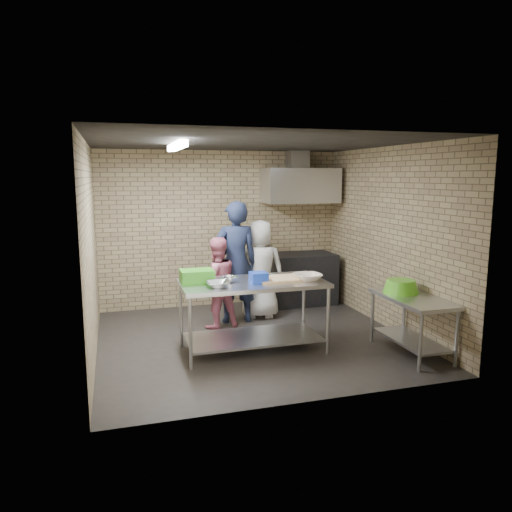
{
  "coord_description": "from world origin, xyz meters",
  "views": [
    {
      "loc": [
        -1.82,
        -6.29,
        2.27
      ],
      "look_at": [
        0.1,
        0.2,
        1.15
      ],
      "focal_mm": 34.08,
      "sensor_mm": 36.0,
      "label": 1
    }
  ],
  "objects": [
    {
      "name": "floor",
      "position": [
        0.0,
        0.0,
        0.0
      ],
      "size": [
        4.2,
        4.2,
        0.0
      ],
      "primitive_type": "plane",
      "color": "black",
      "rests_on": "ground"
    },
    {
      "name": "ceiling",
      "position": [
        0.0,
        0.0,
        2.7
      ],
      "size": [
        4.2,
        4.2,
        0.0
      ],
      "primitive_type": "plane",
      "rotation": [
        3.14,
        0.0,
        0.0
      ],
      "color": "black",
      "rests_on": "ground"
    },
    {
      "name": "back_wall",
      "position": [
        0.0,
        2.0,
        1.35
      ],
      "size": [
        4.2,
        0.06,
        2.7
      ],
      "primitive_type": "cube",
      "color": "tan",
      "rests_on": "ground"
    },
    {
      "name": "front_wall",
      "position": [
        0.0,
        -2.0,
        1.35
      ],
      "size": [
        4.2,
        0.06,
        2.7
      ],
      "primitive_type": "cube",
      "color": "tan",
      "rests_on": "ground"
    },
    {
      "name": "left_wall",
      "position": [
        -2.1,
        0.0,
        1.35
      ],
      "size": [
        0.06,
        4.0,
        2.7
      ],
      "primitive_type": "cube",
      "color": "tan",
      "rests_on": "ground"
    },
    {
      "name": "right_wall",
      "position": [
        2.1,
        0.0,
        1.35
      ],
      "size": [
        0.06,
        4.0,
        2.7
      ],
      "primitive_type": "cube",
      "color": "tan",
      "rests_on": "ground"
    },
    {
      "name": "prep_table",
      "position": [
        -0.13,
        -0.42,
        0.46
      ],
      "size": [
        1.86,
        0.93,
        0.93
      ],
      "primitive_type": "cube",
      "color": "#B9BAC0",
      "rests_on": "floor"
    },
    {
      "name": "side_counter",
      "position": [
        1.8,
        -1.1,
        0.38
      ],
      "size": [
        0.6,
        1.2,
        0.75
      ],
      "primitive_type": "cube",
      "color": "silver",
      "rests_on": "floor"
    },
    {
      "name": "stove",
      "position": [
        1.35,
        1.65,
        0.45
      ],
      "size": [
        1.2,
        0.7,
        0.9
      ],
      "primitive_type": "cube",
      "color": "black",
      "rests_on": "floor"
    },
    {
      "name": "range_hood",
      "position": [
        1.35,
        1.7,
        2.1
      ],
      "size": [
        1.3,
        0.6,
        0.6
      ],
      "primitive_type": "cube",
      "color": "silver",
      "rests_on": "back_wall"
    },
    {
      "name": "hood_duct",
      "position": [
        1.35,
        1.85,
        2.55
      ],
      "size": [
        0.35,
        0.3,
        0.3
      ],
      "primitive_type": "cube",
      "color": "#A5A8AD",
      "rests_on": "back_wall"
    },
    {
      "name": "wall_shelf",
      "position": [
        1.65,
        1.89,
        1.92
      ],
      "size": [
        0.8,
        0.2,
        0.04
      ],
      "primitive_type": "cube",
      "color": "#3F2B19",
      "rests_on": "back_wall"
    },
    {
      "name": "fluorescent_fixture",
      "position": [
        -1.0,
        0.0,
        2.64
      ],
      "size": [
        0.1,
        1.25,
        0.08
      ],
      "primitive_type": "cube",
      "color": "white",
      "rests_on": "ceiling"
    },
    {
      "name": "green_crate",
      "position": [
        -0.83,
        -0.3,
        1.01
      ],
      "size": [
        0.41,
        0.31,
        0.17
      ],
      "primitive_type": "cube",
      "color": "#30931B",
      "rests_on": "prep_table"
    },
    {
      "name": "blue_tub",
      "position": [
        -0.08,
        -0.52,
        1.0
      ],
      "size": [
        0.21,
        0.21,
        0.13
      ],
      "primitive_type": "cube",
      "color": "#1738AC",
      "rests_on": "prep_table"
    },
    {
      "name": "cutting_board",
      "position": [
        0.22,
        -0.44,
        0.94
      ],
      "size": [
        0.57,
        0.43,
        0.03
      ],
      "primitive_type": "cube",
      "color": "#D4B27A",
      "rests_on": "prep_table"
    },
    {
      "name": "mixing_bowl_a",
      "position": [
        -0.63,
        -0.62,
        0.96
      ],
      "size": [
        0.3,
        0.3,
        0.07
      ],
      "primitive_type": "imported",
      "rotation": [
        0.0,
        0.0,
        0.03
      ],
      "color": "#B4B5BB",
      "rests_on": "prep_table"
    },
    {
      "name": "mixing_bowl_b",
      "position": [
        -0.43,
        -0.37,
        0.96
      ],
      "size": [
        0.23,
        0.23,
        0.07
      ],
      "primitive_type": "imported",
      "rotation": [
        0.0,
        0.0,
        0.03
      ],
      "color": "silver",
      "rests_on": "prep_table"
    },
    {
      "name": "ceramic_bowl",
      "position": [
        0.57,
        -0.57,
        0.97
      ],
      "size": [
        0.37,
        0.37,
        0.09
      ],
      "primitive_type": "imported",
      "rotation": [
        0.0,
        0.0,
        0.03
      ],
      "color": "beige",
      "rests_on": "prep_table"
    },
    {
      "name": "green_basin",
      "position": [
        1.78,
        -0.85,
        0.83
      ],
      "size": [
        0.46,
        0.46,
        0.17
      ],
      "primitive_type": null,
      "color": "#59C626",
      "rests_on": "side_counter"
    },
    {
      "name": "bottle_green",
      "position": [
        1.8,
        1.89,
        2.02
      ],
      "size": [
        0.06,
        0.06,
        0.15
      ],
      "primitive_type": "cylinder",
      "color": "green",
      "rests_on": "wall_shelf"
    },
    {
      "name": "man_navy",
      "position": [
        -0.03,
        0.88,
        0.95
      ],
      "size": [
        0.72,
        0.49,
        1.89
      ],
      "primitive_type": "imported",
      "rotation": [
        0.0,
        0.0,
        3.08
      ],
      "color": "#141732",
      "rests_on": "floor"
    },
    {
      "name": "woman_pink",
      "position": [
        -0.37,
        0.69,
        0.69
      ],
      "size": [
        0.75,
        0.63,
        1.38
      ],
      "primitive_type": "imported",
      "rotation": [
        0.0,
        0.0,
        3.32
      ],
      "color": "#D06E87",
      "rests_on": "floor"
    },
    {
      "name": "woman_white",
      "position": [
        0.41,
        1.02,
        0.79
      ],
      "size": [
        0.87,
        0.67,
        1.58
      ],
      "primitive_type": "imported",
      "rotation": [
        0.0,
        0.0,
        2.91
      ],
      "color": "silver",
      "rests_on": "floor"
    }
  ]
}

